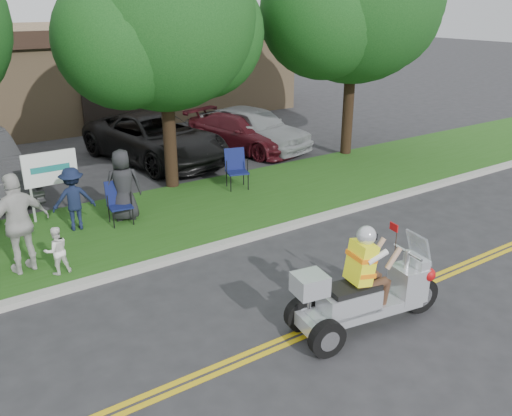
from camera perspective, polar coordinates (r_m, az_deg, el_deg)
ground at (r=9.90m, az=7.49°, el=-9.89°), size 120.00×120.00×0.00m
centerline_near at (r=9.54m, az=9.84°, el=-11.29°), size 60.00×0.10×0.01m
centerline_far at (r=9.63m, az=9.17°, el=-10.89°), size 60.00×0.10×0.01m
curb at (r=12.02m, az=-2.16°, el=-3.50°), size 60.00×0.25×0.12m
grass_verge at (r=13.75m, az=-6.97°, el=-0.41°), size 60.00×4.00×0.10m
commercial_building at (r=26.54m, az=-17.60°, el=13.60°), size 18.00×8.20×4.00m
tree_mid at (r=14.88m, az=-9.62°, el=18.43°), size 5.88×4.80×7.05m
tree_right at (r=18.46m, az=10.43°, el=20.71°), size 6.86×5.60×8.07m
business_sign at (r=13.68m, az=-20.81°, el=3.55°), size 1.25×0.06×1.75m
trike_scooter at (r=8.98m, az=11.26°, el=-8.88°), size 2.80×1.10×1.83m
lawn_chair_a at (r=15.16m, az=-2.13°, el=4.46°), size 0.72×0.73×1.09m
lawn_chair_b at (r=13.12m, az=-14.29°, el=0.85°), size 0.58×0.60×1.00m
spectator_adult_right at (r=11.21m, az=-23.65°, el=-1.49°), size 1.24×0.71×1.99m
spectator_chair_a at (r=12.95m, az=-18.67°, el=0.93°), size 1.02×0.68×1.47m
spectator_chair_b at (r=13.16m, az=-13.82°, el=2.36°), size 0.96×0.77×1.72m
child_right at (r=11.05m, az=-20.26°, el=-4.22°), size 0.48×0.38×0.96m
parked_car_mid at (r=18.28m, az=-10.54°, el=7.24°), size 3.61×6.03×1.57m
parked_car_right at (r=19.36m, az=-1.43°, el=7.95°), size 3.00×4.80×1.30m
parked_car_far_right at (r=19.54m, az=-0.29°, el=8.44°), size 2.80×4.81×1.54m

